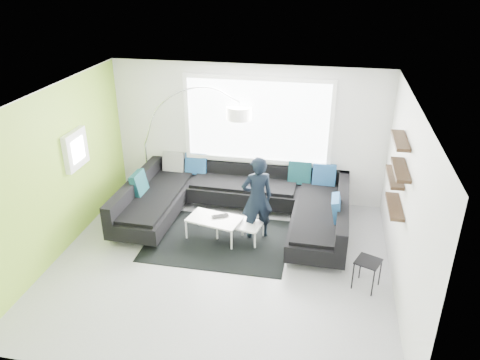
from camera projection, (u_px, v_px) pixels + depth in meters
name	position (u px, v px, depth m)	size (l,w,h in m)	color
ground	(221.00, 263.00, 7.78)	(5.50, 5.50, 0.00)	#929398
room_shell	(224.00, 159.00, 7.18)	(5.54, 5.04, 2.82)	silver
sectional_sofa	(235.00, 205.00, 8.80)	(4.20, 2.65, 0.89)	black
rug	(218.00, 240.00, 8.40)	(2.50, 1.82, 0.01)	black
coffee_table	(227.00, 228.00, 8.41)	(1.21, 0.70, 0.39)	silver
arc_lamp	(145.00, 144.00, 9.50)	(2.20, 0.73, 2.36)	white
side_table	(367.00, 274.00, 7.13)	(0.35, 0.35, 0.48)	black
person	(257.00, 198.00, 8.22)	(0.67, 0.57, 1.56)	black
laptop	(221.00, 217.00, 8.35)	(0.36, 0.32, 0.02)	black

